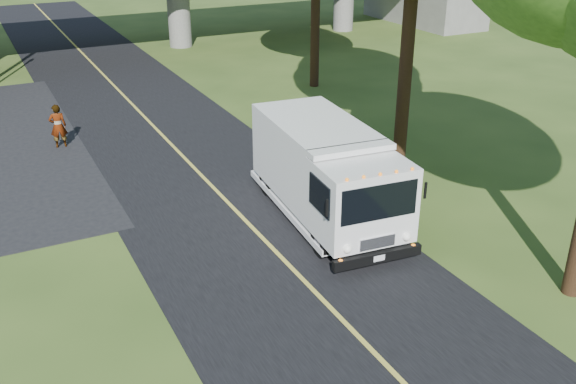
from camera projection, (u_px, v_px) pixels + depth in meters
road at (220, 195)px, 20.45m from camera, size 7.00×90.00×0.02m
lane_line at (220, 194)px, 20.44m from camera, size 0.12×90.00×0.01m
step_van at (325, 170)px, 18.42m from camera, size 3.02×6.79×2.77m
pedestrian at (58, 126)px, 24.00m from camera, size 0.64×0.44×1.68m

